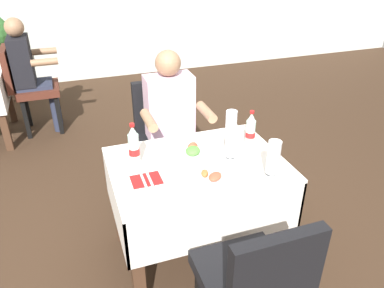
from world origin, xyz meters
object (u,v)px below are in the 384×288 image
at_px(main_dining_table, 197,187).
at_px(chair_far_diner_seat, 164,135).
at_px(beer_glass_right, 231,126).
at_px(background_chair_right, 28,85).
at_px(cola_bottle_primary, 251,130).
at_px(background_patron, 30,70).
at_px(seated_diner_far, 172,123).
at_px(napkin_cutlery_set, 146,180).
at_px(cola_bottle_secondary, 134,147).
at_px(beer_glass_left, 231,143).
at_px(plate_near_camera, 207,180).
at_px(chair_near_camera_side, 254,281).
at_px(plate_far_diner, 193,150).
at_px(beer_glass_middle, 273,159).

bearing_deg(main_dining_table, chair_far_diner_seat, 90.00).
relative_size(beer_glass_right, background_chair_right, 0.24).
distance_m(cola_bottle_primary, background_patron, 2.72).
relative_size(seated_diner_far, napkin_cutlery_set, 6.63).
bearing_deg(background_patron, chair_far_diner_seat, -57.52).
height_order(main_dining_table, cola_bottle_secondary, cola_bottle_secondary).
distance_m(chair_far_diner_seat, beer_glass_left, 0.90).
bearing_deg(chair_far_diner_seat, plate_near_camera, -90.91).
height_order(beer_glass_left, beer_glass_right, beer_glass_left).
xyz_separation_m(seated_diner_far, plate_near_camera, (-0.05, -0.88, 0.05)).
bearing_deg(background_chair_right, cola_bottle_secondary, -72.54).
height_order(background_chair_right, background_patron, background_patron).
distance_m(chair_far_diner_seat, cola_bottle_primary, 0.85).
bearing_deg(cola_bottle_primary, plate_near_camera, -143.89).
height_order(seated_diner_far, napkin_cutlery_set, seated_diner_far).
distance_m(seated_diner_far, background_chair_right, 2.07).
height_order(main_dining_table, napkin_cutlery_set, napkin_cutlery_set).
relative_size(main_dining_table, beer_glass_right, 4.56).
xyz_separation_m(chair_near_camera_side, napkin_cutlery_set, (-0.34, 0.70, 0.20)).
height_order(beer_glass_left, background_patron, background_patron).
xyz_separation_m(chair_near_camera_side, background_patron, (-1.04, 3.18, 0.16)).
distance_m(chair_far_diner_seat, plate_far_diner, 0.69).
relative_size(chair_near_camera_side, napkin_cutlery_set, 5.10).
xyz_separation_m(plate_near_camera, beer_glass_right, (0.31, 0.37, 0.11)).
xyz_separation_m(plate_far_diner, beer_glass_right, (0.28, 0.04, 0.10)).
distance_m(plate_near_camera, napkin_cutlery_set, 0.35).
bearing_deg(plate_far_diner, beer_glass_right, 8.76).
distance_m(seated_diner_far, plate_far_diner, 0.55).
bearing_deg(chair_far_diner_seat, chair_near_camera_side, -90.00).
distance_m(main_dining_table, cola_bottle_primary, 0.51).
relative_size(beer_glass_middle, beer_glass_right, 1.01).
relative_size(plate_near_camera, background_chair_right, 0.24).
xyz_separation_m(main_dining_table, cola_bottle_primary, (0.41, 0.10, 0.29)).
distance_m(plate_near_camera, background_patron, 2.80).
height_order(plate_near_camera, napkin_cutlery_set, plate_near_camera).
xyz_separation_m(beer_glass_right, napkin_cutlery_set, (-0.64, -0.25, -0.12)).
bearing_deg(beer_glass_right, chair_near_camera_side, -107.38).
xyz_separation_m(plate_far_diner, napkin_cutlery_set, (-0.35, -0.20, -0.02)).
height_order(chair_far_diner_seat, plate_near_camera, chair_far_diner_seat).
xyz_separation_m(chair_far_diner_seat, plate_near_camera, (-0.02, -0.99, 0.21)).
distance_m(main_dining_table, cola_bottle_secondary, 0.49).
distance_m(chair_far_diner_seat, beer_glass_right, 0.75).
xyz_separation_m(beer_glass_left, cola_bottle_primary, (0.20, 0.13, -0.01)).
relative_size(seated_diner_far, background_chair_right, 1.30).
height_order(cola_bottle_primary, background_patron, background_patron).
relative_size(beer_glass_right, background_patron, 0.19).
bearing_deg(chair_far_diner_seat, cola_bottle_primary, -59.15).
bearing_deg(beer_glass_left, napkin_cutlery_set, -175.22).
bearing_deg(background_chair_right, chair_near_camera_side, -71.18).
distance_m(main_dining_table, seated_diner_far, 0.69).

